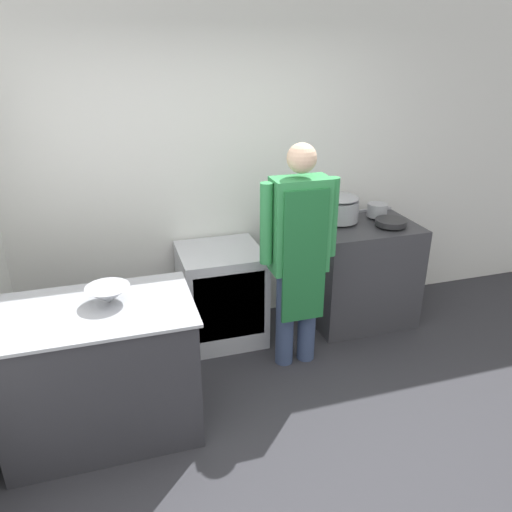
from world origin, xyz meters
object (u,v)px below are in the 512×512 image
at_px(stock_pot, 339,207).
at_px(sauce_pot, 377,210).
at_px(saute_pan, 391,222).
at_px(person_cook, 299,247).
at_px(stove, 361,272).
at_px(fridge_unit, 221,294).
at_px(mixing_bowl, 108,295).

distance_m(stock_pot, sauce_pot, 0.38).
height_order(stock_pot, saute_pan, stock_pot).
bearing_deg(person_cook, sauce_pot, 31.16).
bearing_deg(stove, person_cook, -149.52).
distance_m(stove, fridge_unit, 1.28).
bearing_deg(mixing_bowl, person_cook, 12.64).
distance_m(stove, person_cook, 1.07).
relative_size(fridge_unit, sauce_pot, 4.55).
bearing_deg(stock_pot, fridge_unit, -176.39).
xyz_separation_m(mixing_bowl, sauce_pot, (2.34, 0.90, 0.04)).
bearing_deg(sauce_pot, saute_pan, -90.00).
relative_size(person_cook, mixing_bowl, 6.47).
height_order(stove, stock_pot, stock_pot).
bearing_deg(stove, sauce_pot, 34.13).
xyz_separation_m(fridge_unit, saute_pan, (1.45, -0.17, 0.55)).
height_order(fridge_unit, person_cook, person_cook).
height_order(stove, fridge_unit, stove).
relative_size(stove, fridge_unit, 1.16).
xyz_separation_m(mixing_bowl, stock_pot, (1.96, 0.90, 0.10)).
xyz_separation_m(saute_pan, sauce_pot, (0.00, 0.24, 0.04)).
relative_size(stock_pot, sauce_pot, 1.90).
bearing_deg(sauce_pot, stove, -145.87).
xyz_separation_m(stove, stock_pot, (-0.20, 0.12, 0.59)).
relative_size(stove, mixing_bowl, 3.48).
xyz_separation_m(fridge_unit, stock_pot, (1.08, 0.07, 0.65)).
height_order(saute_pan, sauce_pot, sauce_pot).
relative_size(fridge_unit, stock_pot, 2.39).
relative_size(stove, stock_pot, 2.77).
xyz_separation_m(stove, fridge_unit, (-1.28, 0.05, -0.05)).
xyz_separation_m(stove, sauce_pot, (0.18, 0.12, 0.53)).
relative_size(fridge_unit, mixing_bowl, 3.00).
bearing_deg(saute_pan, stove, 146.37).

